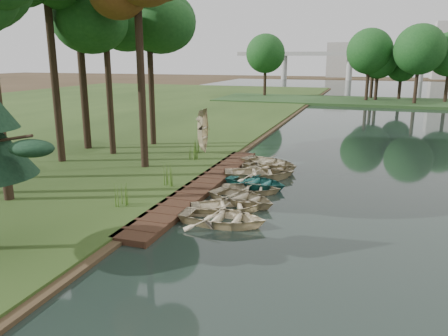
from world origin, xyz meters
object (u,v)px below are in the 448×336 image
(stored_rowboat, at_px, (204,148))
(rowboat_0, at_px, (223,216))
(boardwalk, at_px, (204,185))
(rowboat_2, at_px, (242,196))
(rowboat_1, at_px, (228,204))

(stored_rowboat, bearing_deg, rowboat_0, -159.86)
(boardwalk, distance_m, rowboat_2, 3.38)
(rowboat_0, bearing_deg, stored_rowboat, 23.76)
(stored_rowboat, bearing_deg, rowboat_1, -157.93)
(boardwalk, xyz_separation_m, rowboat_0, (2.69, -4.85, 0.28))
(rowboat_1, xyz_separation_m, stored_rowboat, (-5.07, 10.34, 0.22))
(rowboat_2, relative_size, stored_rowboat, 1.14)
(boardwalk, xyz_separation_m, stored_rowboat, (-2.64, 7.02, 0.47))
(rowboat_0, bearing_deg, rowboat_2, -0.77)
(boardwalk, bearing_deg, rowboat_1, -53.83)
(boardwalk, height_order, rowboat_1, rowboat_1)
(stored_rowboat, bearing_deg, boardwalk, -163.42)
(rowboat_0, bearing_deg, boardwalk, 28.59)
(boardwalk, relative_size, rowboat_1, 4.73)
(rowboat_1, distance_m, rowboat_2, 1.34)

